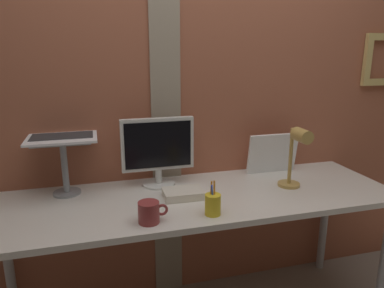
% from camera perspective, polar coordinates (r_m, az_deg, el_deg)
% --- Properties ---
extents(brick_wall_back, '(3.52, 0.16, 2.47)m').
position_cam_1_polar(brick_wall_back, '(2.12, 0.29, 7.83)').
color(brick_wall_back, '#9E563D').
rests_on(brick_wall_back, ground_plane).
extents(desk, '(2.09, 0.66, 0.76)m').
position_cam_1_polar(desk, '(1.89, 0.83, -10.28)').
color(desk, silver).
rests_on(desk, ground_plane).
extents(monitor, '(0.39, 0.18, 0.38)m').
position_cam_1_polar(monitor, '(1.94, -5.48, -0.64)').
color(monitor, silver).
rests_on(monitor, desk).
extents(laptop_stand, '(0.28, 0.22, 0.29)m').
position_cam_1_polar(laptop_stand, '(1.93, -19.77, -2.13)').
color(laptop_stand, gray).
rests_on(laptop_stand, desk).
extents(laptop, '(0.34, 0.33, 0.24)m').
position_cam_1_polar(laptop, '(1.97, -20.02, 2.98)').
color(laptop, white).
rests_on(laptop, laptop_stand).
extents(whiteboard_panel, '(0.32, 0.05, 0.25)m').
position_cam_1_polar(whiteboard_panel, '(2.21, 12.74, -1.47)').
color(whiteboard_panel, white).
rests_on(whiteboard_panel, desk).
extents(desk_lamp, '(0.12, 0.20, 0.34)m').
position_cam_1_polar(desk_lamp, '(1.95, 16.36, -1.20)').
color(desk_lamp, tan).
rests_on(desk_lamp, desk).
extents(pen_cup, '(0.07, 0.07, 0.16)m').
position_cam_1_polar(pen_cup, '(1.64, 3.34, -9.58)').
color(pen_cup, yellow).
rests_on(pen_cup, desk).
extents(coffee_mug, '(0.13, 0.09, 0.09)m').
position_cam_1_polar(coffee_mug, '(1.58, -6.83, -10.77)').
color(coffee_mug, maroon).
rests_on(coffee_mug, desk).
extents(paper_clutter_stack, '(0.20, 0.15, 0.04)m').
position_cam_1_polar(paper_clutter_stack, '(1.83, -1.42, -7.91)').
color(paper_clutter_stack, silver).
rests_on(paper_clutter_stack, desk).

